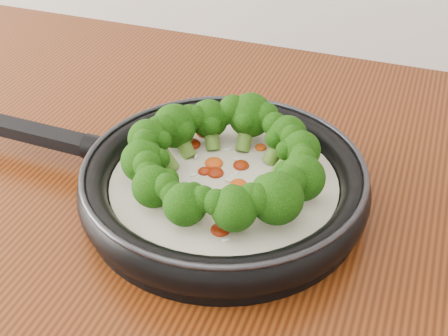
% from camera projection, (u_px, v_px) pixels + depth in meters
% --- Properties ---
extents(skillet, '(0.51, 0.33, 0.09)m').
position_uv_depth(skillet, '(222.00, 177.00, 0.66)').
color(skillet, black).
rests_on(skillet, counter).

